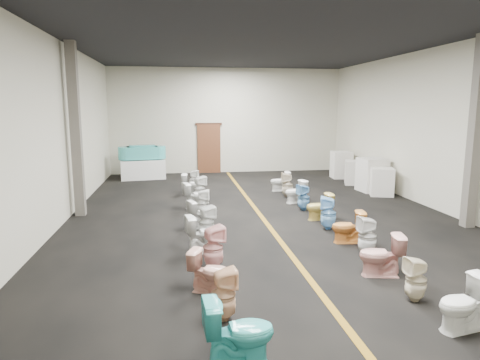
% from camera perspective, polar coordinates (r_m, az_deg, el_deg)
% --- Properties ---
extents(floor, '(16.00, 16.00, 0.00)m').
position_cam_1_polar(floor, '(11.20, 3.01, -5.07)').
color(floor, black).
rests_on(floor, ground).
extents(ceiling, '(16.00, 16.00, 0.00)m').
position_cam_1_polar(ceiling, '(10.95, 3.23, 18.34)').
color(ceiling, black).
rests_on(ceiling, ground).
extents(wall_back, '(10.00, 0.00, 10.00)m').
position_cam_1_polar(wall_back, '(18.75, -1.76, 7.89)').
color(wall_back, '#BAB79F').
rests_on(wall_back, ground).
extents(wall_left, '(0.00, 16.00, 16.00)m').
position_cam_1_polar(wall_left, '(11.01, -23.46, 5.76)').
color(wall_left, '#BAB79F').
rests_on(wall_left, ground).
extents(wall_right, '(0.00, 16.00, 16.00)m').
position_cam_1_polar(wall_right, '(12.81, 25.75, 6.05)').
color(wall_right, '#BAB79F').
rests_on(wall_right, ground).
extents(aisle_stripe, '(0.12, 15.60, 0.01)m').
position_cam_1_polar(aisle_stripe, '(11.20, 3.01, -5.05)').
color(aisle_stripe, brown).
rests_on(aisle_stripe, floor).
extents(back_door, '(1.00, 0.10, 2.10)m').
position_cam_1_polar(back_door, '(18.69, -4.16, 4.18)').
color(back_door, '#562D19').
rests_on(back_door, floor).
extents(door_frame, '(1.15, 0.08, 0.10)m').
position_cam_1_polar(door_frame, '(18.63, -4.20, 7.46)').
color(door_frame, '#331C11').
rests_on(door_frame, back_door).
extents(column_left, '(0.25, 0.25, 4.50)m').
position_cam_1_polar(column_left, '(11.92, -21.06, 6.16)').
color(column_left, '#59544C').
rests_on(column_left, floor).
extents(column_right, '(0.25, 0.25, 4.50)m').
position_cam_1_polar(column_right, '(11.44, 28.89, 5.47)').
color(column_right, '#59544C').
rests_on(column_right, floor).
extents(display_table, '(1.82, 1.09, 0.76)m').
position_cam_1_polar(display_table, '(17.56, -12.82, 1.40)').
color(display_table, white).
rests_on(display_table, floor).
extents(bathtub, '(1.84, 0.86, 0.55)m').
position_cam_1_polar(bathtub, '(17.48, -12.91, 3.63)').
color(bathtub, teal).
rests_on(bathtub, display_table).
extents(appliance_crate_a, '(0.88, 0.88, 0.90)m').
position_cam_1_polar(appliance_crate_a, '(14.65, 18.35, -0.22)').
color(appliance_crate_a, silver).
rests_on(appliance_crate_a, floor).
extents(appliance_crate_b, '(0.90, 0.90, 1.14)m').
position_cam_1_polar(appliance_crate_b, '(15.26, 17.19, 0.68)').
color(appliance_crate_b, beige).
rests_on(appliance_crate_b, floor).
extents(appliance_crate_c, '(0.99, 0.99, 0.88)m').
position_cam_1_polar(appliance_crate_c, '(16.49, 15.17, 0.97)').
color(appliance_crate_c, silver).
rests_on(appliance_crate_c, floor).
extents(appliance_crate_d, '(0.82, 0.82, 1.07)m').
position_cam_1_polar(appliance_crate_d, '(17.79, 13.35, 1.99)').
color(appliance_crate_d, silver).
rests_on(appliance_crate_d, floor).
extents(toilet_left_0, '(0.81, 0.50, 0.80)m').
position_cam_1_polar(toilet_left_0, '(5.02, -0.14, -19.66)').
color(toilet_left_0, '#35AFAE').
rests_on(toilet_left_0, floor).
extents(toilet_left_1, '(0.38, 0.37, 0.74)m').
position_cam_1_polar(toilet_left_1, '(5.96, -2.19, -15.03)').
color(toilet_left_1, '#DEAB80').
rests_on(toilet_left_1, floor).
extents(toilet_left_2, '(0.75, 0.60, 0.67)m').
position_cam_1_polar(toilet_left_2, '(6.81, -3.98, -12.07)').
color(toilet_left_2, tan).
rests_on(toilet_left_2, floor).
extents(toilet_left_3, '(0.46, 0.46, 0.80)m').
position_cam_1_polar(toilet_left_3, '(7.69, -3.60, -8.99)').
color(toilet_left_3, '#DE9D99').
rests_on(toilet_left_3, floor).
extents(toilet_left_4, '(0.80, 0.54, 0.76)m').
position_cam_1_polar(toilet_left_4, '(8.57, -4.71, -7.15)').
color(toilet_left_4, white).
rests_on(toilet_left_4, floor).
extents(toilet_left_5, '(0.44, 0.43, 0.74)m').
position_cam_1_polar(toilet_left_5, '(9.40, -4.46, -5.67)').
color(toilet_left_5, silver).
rests_on(toilet_left_5, floor).
extents(toilet_left_6, '(0.74, 0.58, 0.67)m').
position_cam_1_polar(toilet_left_6, '(10.30, -5.11, -4.50)').
color(toilet_left_6, silver).
rests_on(toilet_left_6, floor).
extents(toilet_left_7, '(0.37, 0.37, 0.73)m').
position_cam_1_polar(toilet_left_7, '(11.25, -4.98, -3.11)').
color(toilet_left_7, white).
rests_on(toilet_left_7, floor).
extents(toilet_left_8, '(0.82, 0.59, 0.75)m').
position_cam_1_polar(toilet_left_8, '(12.19, -5.82, -2.07)').
color(toilet_left_8, white).
rests_on(toilet_left_8, floor).
extents(toilet_left_9, '(0.46, 0.46, 0.79)m').
position_cam_1_polar(toilet_left_9, '(13.05, -5.41, -1.19)').
color(toilet_left_9, silver).
rests_on(toilet_left_9, floor).
extents(toilet_left_10, '(0.74, 0.49, 0.70)m').
position_cam_1_polar(toilet_left_10, '(14.07, -6.33, -0.58)').
color(toilet_left_10, white).
rests_on(toilet_left_10, floor).
extents(toilet_left_11, '(0.39, 0.38, 0.68)m').
position_cam_1_polar(toilet_left_11, '(15.00, -6.18, 0.03)').
color(toilet_left_11, white).
rests_on(toilet_left_11, floor).
extents(toilet_right_1, '(0.78, 0.54, 0.73)m').
position_cam_1_polar(toilet_right_1, '(6.41, 27.75, -14.42)').
color(toilet_right_1, white).
rests_on(toilet_right_1, floor).
extents(toilet_right_2, '(0.32, 0.31, 0.68)m').
position_cam_1_polar(toilet_right_2, '(7.01, 22.41, -12.15)').
color(toilet_right_2, beige).
rests_on(toilet_right_2, floor).
extents(toilet_right_3, '(0.80, 0.55, 0.74)m').
position_cam_1_polar(toilet_right_3, '(7.76, 18.29, -9.50)').
color(toilet_right_3, '#DC9D94').
rests_on(toilet_right_3, floor).
extents(toilet_right_4, '(0.36, 0.35, 0.78)m').
position_cam_1_polar(toilet_right_4, '(8.71, 16.62, -7.18)').
color(toilet_right_4, silver).
rests_on(toilet_right_4, floor).
extents(toilet_right_5, '(0.72, 0.46, 0.69)m').
position_cam_1_polar(toilet_right_5, '(9.40, 14.19, -6.09)').
color(toilet_right_5, orange).
rests_on(toilet_right_5, floor).
extents(toilet_right_6, '(0.47, 0.47, 0.79)m').
position_cam_1_polar(toilet_right_6, '(10.28, 11.70, -4.34)').
color(toilet_right_6, '#83C2F2').
rests_on(toilet_right_6, floor).
extents(toilet_right_7, '(0.68, 0.41, 0.68)m').
position_cam_1_polar(toilet_right_7, '(11.12, 10.54, -3.52)').
color(toilet_right_7, '#DABB55').
rests_on(toilet_right_7, floor).
extents(toilet_right_8, '(0.40, 0.40, 0.74)m').
position_cam_1_polar(toilet_right_8, '(12.04, 8.47, -2.31)').
color(toilet_right_8, '#6AA3D3').
rests_on(toilet_right_8, floor).
extents(toilet_right_9, '(0.74, 0.55, 0.68)m').
position_cam_1_polar(toilet_right_9, '(12.96, 7.42, -1.56)').
color(toilet_right_9, white).
rests_on(toilet_right_9, floor).
extents(toilet_right_10, '(0.39, 0.39, 0.79)m').
position_cam_1_polar(toilet_right_10, '(13.74, 6.33, -0.66)').
color(toilet_right_10, beige).
rests_on(toilet_right_10, floor).
extents(toilet_right_11, '(0.67, 0.39, 0.67)m').
position_cam_1_polar(toilet_right_11, '(14.71, 5.37, -0.17)').
color(toilet_right_11, white).
rests_on(toilet_right_11, floor).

